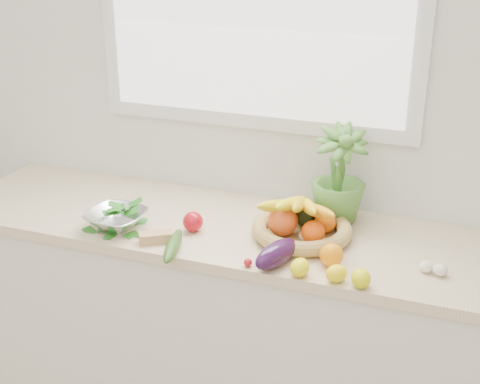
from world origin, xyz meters
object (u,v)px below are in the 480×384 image
(eggplant, at_px, (276,254))
(cucumber, at_px, (173,246))
(colander_with_spinach, at_px, (116,215))
(potted_herb, at_px, (339,174))
(apple, at_px, (193,222))
(fruit_basket, at_px, (301,224))

(eggplant, height_order, cucumber, eggplant)
(eggplant, distance_m, colander_with_spinach, 0.65)
(eggplant, distance_m, potted_herb, 0.44)
(cucumber, height_order, potted_herb, potted_herb)
(cucumber, distance_m, potted_herb, 0.67)
(apple, distance_m, fruit_basket, 0.40)
(eggplant, height_order, colander_with_spinach, colander_with_spinach)
(eggplant, bearing_deg, cucumber, -174.78)
(eggplant, height_order, fruit_basket, fruit_basket)
(potted_herb, bearing_deg, colander_with_spinach, -155.79)
(apple, distance_m, potted_herb, 0.57)
(apple, distance_m, cucumber, 0.17)
(apple, bearing_deg, eggplant, -20.68)
(cucumber, bearing_deg, fruit_basket, 33.95)
(apple, relative_size, colander_with_spinach, 0.32)
(apple, height_order, fruit_basket, fruit_basket)
(apple, height_order, colander_with_spinach, colander_with_spinach)
(eggplant, relative_size, cucumber, 0.85)
(colander_with_spinach, bearing_deg, apple, 16.49)
(eggplant, distance_m, fruit_basket, 0.23)
(eggplant, relative_size, colander_with_spinach, 0.88)
(apple, bearing_deg, fruit_basket, 13.11)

